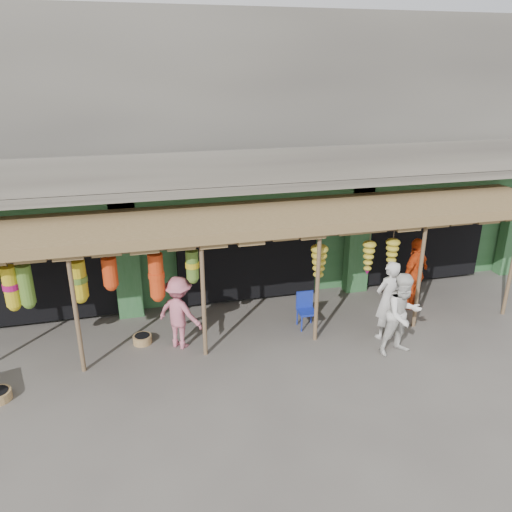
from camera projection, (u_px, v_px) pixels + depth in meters
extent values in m
plane|color=#514C47|center=(270.00, 340.00, 11.28)|extent=(80.00, 80.00, 0.00)
cube|color=gray|center=(223.00, 96.00, 14.00)|extent=(16.00, 6.00, 4.00)
cube|color=#2D6033|center=(225.00, 215.00, 15.39)|extent=(16.00, 5.70, 3.00)
cube|color=gray|center=(252.00, 185.00, 11.62)|extent=(16.00, 0.90, 0.22)
cube|color=gray|center=(256.00, 167.00, 11.07)|extent=(16.00, 0.10, 0.80)
cube|color=#2D6033|center=(248.00, 196.00, 12.10)|extent=(16.00, 0.35, 0.35)
cube|color=yellow|center=(27.00, 215.00, 10.91)|extent=(1.70, 0.06, 0.55)
cube|color=#B21414|center=(27.00, 216.00, 10.87)|extent=(1.30, 0.02, 0.30)
cube|color=black|center=(44.00, 258.00, 12.34)|extent=(3.60, 2.00, 2.50)
cube|color=black|center=(240.00, 242.00, 13.50)|extent=(3.60, 2.00, 2.50)
cube|color=black|center=(406.00, 228.00, 14.66)|extent=(3.60, 2.00, 2.50)
cube|color=#2D6033|center=(126.00, 259.00, 11.89)|extent=(0.60, 0.35, 3.00)
cube|color=#2D6033|center=(358.00, 238.00, 13.28)|extent=(0.60, 0.35, 3.00)
cylinder|color=brown|center=(76.00, 314.00, 9.70)|extent=(0.09, 0.09, 2.60)
cylinder|color=brown|center=(203.00, 300.00, 10.28)|extent=(0.09, 0.09, 2.60)
cylinder|color=brown|center=(317.00, 287.00, 10.86)|extent=(0.09, 0.09, 2.60)
cylinder|color=brown|center=(420.00, 276.00, 11.44)|extent=(0.09, 0.09, 2.60)
cylinder|color=brown|center=(512.00, 266.00, 12.02)|extent=(0.09, 0.09, 2.60)
cylinder|color=brown|center=(262.00, 240.00, 10.14)|extent=(12.90, 0.08, 0.08)
cylinder|color=brown|center=(124.00, 252.00, 9.92)|extent=(5.50, 0.06, 0.06)
cube|color=brown|center=(260.00, 216.00, 11.13)|extent=(14.00, 2.70, 0.22)
cylinder|color=#182BA0|center=(302.00, 324.00, 11.59)|extent=(0.03, 0.03, 0.39)
cylinder|color=#182BA0|center=(316.00, 323.00, 11.66)|extent=(0.03, 0.03, 0.39)
cylinder|color=#182BA0|center=(297.00, 317.00, 11.90)|extent=(0.03, 0.03, 0.39)
cylinder|color=#182BA0|center=(311.00, 316.00, 11.98)|extent=(0.03, 0.03, 0.39)
cube|color=#182BA0|center=(307.00, 312.00, 11.70)|extent=(0.42, 0.42, 0.05)
cube|color=#182BA0|center=(305.00, 299.00, 11.80)|extent=(0.41, 0.05, 0.44)
cylinder|color=#9C6B48|center=(142.00, 339.00, 11.14)|extent=(0.48, 0.48, 0.19)
imported|color=silver|center=(388.00, 300.00, 11.12)|extent=(0.76, 0.58, 1.85)
imported|color=silver|center=(403.00, 314.00, 10.49)|extent=(0.98, 0.81, 1.83)
imported|color=#E64A15|center=(415.00, 273.00, 12.51)|extent=(1.17, 0.94, 1.86)
imported|color=#CA6B7D|center=(179.00, 313.00, 10.77)|extent=(1.21, 1.16, 1.65)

